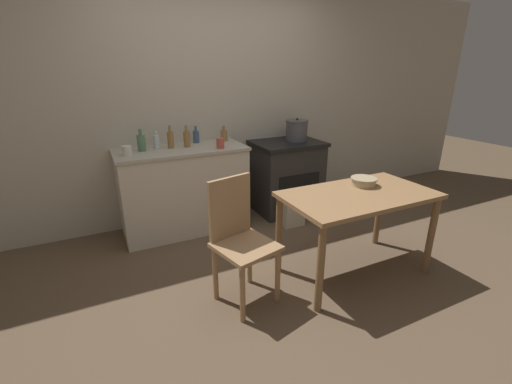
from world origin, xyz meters
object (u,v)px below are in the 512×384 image
Objects in this scene: bottle_center_right at (156,141)px; cup_right at (220,143)px; bottle_left at (187,139)px; bottle_center_left at (141,143)px; cup_mid_right at (127,151)px; flour_sack at (292,212)px; work_table at (358,205)px; stock_pot at (297,130)px; bottle_far_left at (171,140)px; chair at (240,237)px; bottle_mid_left at (196,136)px; mixing_bowl_large at (364,181)px; bottle_center at (224,135)px; stove at (286,176)px.

cup_right is (0.58, -0.28, -0.02)m from bottle_center_right.
bottle_center_left is at bearing 177.61° from bottle_left.
flour_sack is at bearing -12.30° from cup_mid_right.
bottle_left reaches higher than bottle_center_left.
cup_right reaches higher than work_table.
stock_pot is at bearing 77.59° from work_table.
bottle_far_left is at bearing 152.99° from cup_right.
bottle_left is (-1.30, 0.04, 0.01)m from stock_pot.
bottle_mid_left is at bearing 69.99° from chair.
bottle_mid_left reaches higher than mixing_bowl_large.
bottle_left reaches higher than bottle_center.
stove is 0.91× the size of chair.
flour_sack is 1.39m from bottle_left.
mixing_bowl_large is at bearing -56.21° from bottle_mid_left.
mixing_bowl_large is (-0.03, -1.31, 0.33)m from stove.
cup_right is at bearing 61.44° from chair.
bottle_center_right is at bearing -176.77° from bottle_center.
bottle_center_left is (-1.46, 0.48, 0.83)m from flour_sack.
mixing_bowl_large is at bearing -44.58° from bottle_center_right.
bottle_center_left reaches higher than chair.
bottle_far_left reaches higher than flour_sack.
bottle_far_left is 1.37× the size of bottle_center.
work_table is 13.35× the size of cup_mid_right.
work_table is 2.04m from bottle_center_right.
bottle_mid_left is 0.39m from cup_right.
cup_mid_right is (-1.61, 0.35, 0.79)m from flour_sack.
stock_pot is at bearing 9.52° from cup_right.
cup_right reaches higher than cup_mid_right.
cup_right is (0.88, -0.10, 0.01)m from cup_mid_right.
stove reaches higher than flour_sack.
bottle_mid_left is at bearing 172.55° from bottle_center.
bottle_far_left is 2.46× the size of cup_mid_right.
stove is 4.74× the size of bottle_mid_left.
cup_mid_right is at bearing -177.85° from stock_pot.
bottle_mid_left is at bearing 117.20° from work_table.
bottle_far_left reaches higher than cup_mid_right.
cup_mid_right reaches higher than stove.
stock_pot is 0.87m from bottle_center.
bottle_left is 0.46m from bottle_center.
chair is at bearing -72.80° from bottle_center_left.
stock_pot is 1.46m from bottle_far_left.
bottle_far_left is 0.33m from bottle_mid_left.
stove is at bearing 2.37° from cup_mid_right.
stove is at bearing -10.25° from bottle_mid_left.
stock_pot reaches higher than bottle_center.
chair is at bearing -65.20° from cup_mid_right.
flour_sack is 1.43× the size of bottle_left.
stock_pot reaches higher than work_table.
bottle_mid_left is (0.16, 1.52, 0.46)m from chair.
bottle_center is 0.74m from bottle_center_right.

